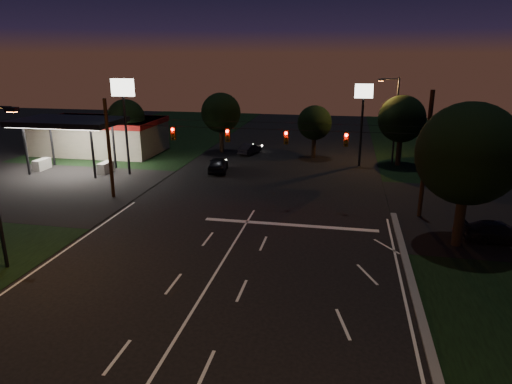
% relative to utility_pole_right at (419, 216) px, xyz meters
% --- Properties ---
extents(ground, '(140.00, 140.00, 0.00)m').
position_rel_utility_pole_right_xyz_m(ground, '(-12.00, -15.00, 0.00)').
color(ground, black).
rests_on(ground, ground).
extents(cross_street_left, '(20.00, 16.00, 0.02)m').
position_rel_utility_pole_right_xyz_m(cross_street_left, '(-32.00, 1.00, 0.00)').
color(cross_street_left, black).
rests_on(cross_street_left, ground).
extents(stop_bar, '(12.00, 0.50, 0.01)m').
position_rel_utility_pole_right_xyz_m(stop_bar, '(-9.00, -3.50, 0.01)').
color(stop_bar, silver).
rests_on(stop_bar, ground).
extents(utility_pole_right, '(0.30, 0.30, 9.00)m').
position_rel_utility_pole_right_xyz_m(utility_pole_right, '(0.00, 0.00, 0.00)').
color(utility_pole_right, black).
rests_on(utility_pole_right, ground).
extents(utility_pole_left, '(0.28, 0.28, 8.00)m').
position_rel_utility_pole_right_xyz_m(utility_pole_left, '(-24.00, 0.00, 0.00)').
color(utility_pole_left, black).
rests_on(utility_pole_left, ground).
extents(signal_span, '(24.00, 0.40, 1.56)m').
position_rel_utility_pole_right_xyz_m(signal_span, '(-12.00, -0.04, 5.50)').
color(signal_span, black).
rests_on(signal_span, ground).
extents(gas_station, '(14.20, 16.10, 5.25)m').
position_rel_utility_pole_right_xyz_m(gas_station, '(-33.86, 15.39, 2.38)').
color(gas_station, gray).
rests_on(gas_station, ground).
extents(pole_sign_left_near, '(2.20, 0.30, 9.10)m').
position_rel_utility_pole_right_xyz_m(pole_sign_left_near, '(-26.00, 7.00, 6.98)').
color(pole_sign_left_near, black).
rests_on(pole_sign_left_near, ground).
extents(pole_sign_right, '(1.80, 0.30, 8.40)m').
position_rel_utility_pole_right_xyz_m(pole_sign_right, '(-4.00, 15.00, 6.24)').
color(pole_sign_right, black).
rests_on(pole_sign_right, ground).
extents(street_light_right_far, '(2.20, 0.35, 9.00)m').
position_rel_utility_pole_right_xyz_m(street_light_right_far, '(-0.76, 17.00, 5.24)').
color(street_light_right_far, black).
rests_on(street_light_right_far, ground).
extents(tree_right_near, '(6.00, 6.00, 8.76)m').
position_rel_utility_pole_right_xyz_m(tree_right_near, '(1.53, -4.83, 5.68)').
color(tree_right_near, black).
rests_on(tree_right_near, ground).
extents(tree_far_a, '(4.20, 4.20, 6.42)m').
position_rel_utility_pole_right_xyz_m(tree_far_a, '(-29.98, 15.12, 4.26)').
color(tree_far_a, black).
rests_on(tree_far_a, ground).
extents(tree_far_b, '(4.60, 4.60, 6.98)m').
position_rel_utility_pole_right_xyz_m(tree_far_b, '(-19.98, 19.13, 4.61)').
color(tree_far_b, black).
rests_on(tree_far_b, ground).
extents(tree_far_c, '(3.80, 3.80, 5.86)m').
position_rel_utility_pole_right_xyz_m(tree_far_c, '(-8.98, 18.10, 3.90)').
color(tree_far_c, black).
rests_on(tree_far_c, ground).
extents(tree_far_d, '(4.80, 4.80, 7.30)m').
position_rel_utility_pole_right_xyz_m(tree_far_d, '(0.02, 16.13, 4.83)').
color(tree_far_d, black).
rests_on(tree_far_d, ground).
extents(tree_far_e, '(4.00, 4.00, 6.18)m').
position_rel_utility_pole_right_xyz_m(tree_far_e, '(8.02, 14.11, 4.11)').
color(tree_far_e, black).
rests_on(tree_far_e, ground).
extents(car_oncoming_a, '(2.46, 4.61, 1.49)m').
position_rel_utility_pole_right_xyz_m(car_oncoming_a, '(-17.85, 9.81, 0.75)').
color(car_oncoming_a, black).
rests_on(car_oncoming_a, ground).
extents(car_oncoming_b, '(2.29, 3.95, 1.23)m').
position_rel_utility_pole_right_xyz_m(car_oncoming_b, '(-16.47, 18.49, 0.62)').
color(car_oncoming_b, black).
rests_on(car_oncoming_b, ground).
extents(car_cross, '(4.54, 2.11, 1.28)m').
position_rel_utility_pole_right_xyz_m(car_cross, '(4.21, -3.88, 0.64)').
color(car_cross, black).
rests_on(car_cross, ground).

